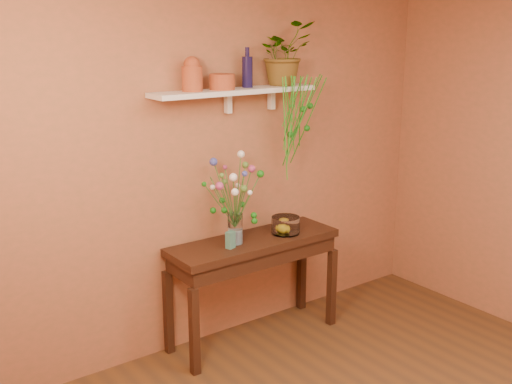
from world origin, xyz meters
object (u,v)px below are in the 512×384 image
object	(u,v)px
sideboard	(254,253)
bouquet	(233,185)
glass_bowl	(286,226)
terracotta_jug	(192,75)
spider_plant	(284,53)
blue_bottle	(247,71)
glass_vase	(235,231)

from	to	relation	value
sideboard	bouquet	size ratio (longest dim) A/B	2.44
sideboard	glass_bowl	size ratio (longest dim) A/B	6.14
terracotta_jug	spider_plant	size ratio (longest dim) A/B	0.50
sideboard	spider_plant	size ratio (longest dim) A/B	2.86
blue_bottle	bouquet	distance (m)	0.84
glass_vase	blue_bottle	bearing A→B (deg)	33.20
sideboard	terracotta_jug	distance (m)	1.42
terracotta_jug	blue_bottle	size ratio (longest dim) A/B	0.82
blue_bottle	glass_bowl	world-z (taller)	blue_bottle
bouquet	spider_plant	bearing A→B (deg)	13.27
sideboard	blue_bottle	distance (m)	1.36
terracotta_jug	spider_plant	xyz separation A→B (m)	(0.80, 0.01, 0.12)
spider_plant	glass_bowl	size ratio (longest dim) A/B	2.15
sideboard	blue_bottle	world-z (taller)	blue_bottle
glass_vase	bouquet	world-z (taller)	bouquet
spider_plant	glass_vase	world-z (taller)	spider_plant
spider_plant	bouquet	bearing A→B (deg)	-166.73
glass_vase	sideboard	bearing A→B (deg)	1.45
glass_vase	terracotta_jug	bearing A→B (deg)	153.60
sideboard	glass_bowl	world-z (taller)	glass_bowl
spider_plant	bouquet	size ratio (longest dim) A/B	0.85
spider_plant	bouquet	xyz separation A→B (m)	(-0.56, -0.13, -0.91)
bouquet	glass_bowl	bearing A→B (deg)	-5.43
terracotta_jug	glass_bowl	size ratio (longest dim) A/B	1.07
sideboard	bouquet	bearing A→B (deg)	179.33
bouquet	glass_vase	bearing A→B (deg)	-31.80
terracotta_jug	blue_bottle	bearing A→B (deg)	1.41
spider_plant	glass_vase	xyz separation A→B (m)	(-0.55, -0.14, -1.26)
terracotta_jug	bouquet	distance (m)	0.84
terracotta_jug	bouquet	world-z (taller)	terracotta_jug
terracotta_jug	glass_vase	bearing A→B (deg)	-26.40
blue_bottle	glass_vase	distance (m)	1.17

